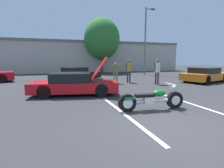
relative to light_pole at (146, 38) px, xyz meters
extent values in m
plane|color=#2D2D30|center=(-7.49, -14.90, -4.27)|extent=(80.00, 80.00, 0.00)
cube|color=white|center=(-8.22, -13.45, -4.26)|extent=(0.12, 4.93, 0.01)
cube|color=white|center=(-5.04, -13.45, -4.26)|extent=(0.12, 4.93, 0.01)
cube|color=#B2AD9E|center=(-7.49, 7.21, -2.07)|extent=(32.00, 4.00, 4.40)
cube|color=slate|center=(-7.49, 7.21, -0.02)|extent=(32.00, 4.20, 0.30)
cylinder|color=slate|center=(-0.08, 0.00, -0.38)|extent=(0.18, 0.18, 7.77)
cylinder|color=slate|center=(0.37, 0.00, 3.35)|extent=(0.90, 0.10, 0.10)
cube|color=#4C4C51|center=(0.82, 0.00, 3.35)|extent=(0.44, 0.28, 0.16)
cylinder|color=brown|center=(-4.12, 4.64, -3.00)|extent=(0.32, 0.32, 2.53)
ellipsoid|color=#2D702D|center=(-4.12, 4.64, 0.34)|extent=(4.82, 4.82, 5.54)
cylinder|color=black|center=(-6.14, -13.41, -3.95)|extent=(0.65, 0.20, 0.64)
cylinder|color=black|center=(-8.03, -13.28, -3.95)|extent=(0.65, 0.20, 0.64)
cylinder|color=silver|center=(-6.14, -13.41, -3.95)|extent=(0.36, 0.19, 0.35)
cylinder|color=silver|center=(-8.03, -13.28, -3.95)|extent=(0.36, 0.19, 0.35)
cylinder|color=silver|center=(-7.08, -13.34, -3.93)|extent=(1.62, 0.23, 0.12)
cube|color=silver|center=(-7.22, -13.33, -3.89)|extent=(0.38, 0.26, 0.28)
ellipsoid|color=#146B2D|center=(-6.80, -13.36, -3.65)|extent=(0.51, 0.31, 0.26)
cube|color=black|center=(-7.37, -13.32, -3.71)|extent=(0.72, 0.31, 0.10)
cube|color=#146B2D|center=(-7.98, -13.28, -3.77)|extent=(0.36, 0.24, 0.10)
cylinder|color=silver|center=(-6.23, -13.40, -3.63)|extent=(0.31, 0.09, 0.63)
cylinder|color=silver|center=(-6.34, -13.39, -3.33)|extent=(0.08, 0.70, 0.04)
sphere|color=silver|center=(-6.18, -13.40, -3.47)|extent=(0.16, 0.16, 0.16)
cylinder|color=silver|center=(-7.50, -13.20, -3.99)|extent=(1.24, 0.17, 0.09)
cube|color=red|center=(-9.43, -9.58, -3.83)|extent=(4.64, 2.58, 0.51)
cube|color=black|center=(-9.60, -9.55, -3.35)|extent=(2.24, 1.95, 0.46)
cylinder|color=black|center=(-8.25, -10.61, -3.94)|extent=(0.69, 0.34, 0.66)
cylinder|color=black|center=(-7.95, -9.08, -3.94)|extent=(0.69, 0.34, 0.66)
cylinder|color=black|center=(-10.91, -10.09, -3.94)|extent=(0.69, 0.34, 0.66)
cylinder|color=black|center=(-10.62, -8.56, -3.94)|extent=(0.69, 0.34, 0.66)
cube|color=red|center=(-8.20, -9.82, -2.95)|extent=(1.21, 1.78, 1.28)
cube|color=#4C4C51|center=(-8.25, -9.81, -3.62)|extent=(0.78, 1.07, 0.28)
cube|color=black|center=(-8.60, -3.46, -3.81)|extent=(4.42, 3.17, 0.53)
cube|color=black|center=(-8.75, -3.52, -3.32)|extent=(2.29, 2.15, 0.44)
cylinder|color=black|center=(-7.15, -3.67, -3.91)|extent=(0.74, 0.48, 0.71)
cylinder|color=black|center=(-7.73, -2.27, -3.91)|extent=(0.74, 0.48, 0.71)
cylinder|color=black|center=(-9.47, -4.64, -3.91)|extent=(0.74, 0.48, 0.71)
cylinder|color=black|center=(-10.06, -3.24, -3.91)|extent=(0.74, 0.48, 0.71)
cylinder|color=black|center=(-14.35, -3.06, -3.93)|extent=(0.71, 0.41, 0.68)
cylinder|color=black|center=(-14.83, -1.47, -3.93)|extent=(0.71, 0.41, 0.68)
cube|color=orange|center=(1.24, -7.69, -3.81)|extent=(4.55, 3.02, 0.55)
cube|color=black|center=(1.08, -7.74, -3.31)|extent=(2.29, 2.20, 0.44)
cylinder|color=black|center=(2.72, -8.16, -3.93)|extent=(0.72, 0.40, 0.68)
cylinder|color=black|center=(2.25, -6.51, -3.93)|extent=(0.72, 0.40, 0.68)
cylinder|color=black|center=(0.23, -8.88, -3.93)|extent=(0.72, 0.40, 0.68)
cylinder|color=black|center=(-0.24, -7.22, -3.93)|extent=(0.72, 0.40, 0.68)
cylinder|color=#333338|center=(-3.35, -7.68, -3.83)|extent=(0.12, 0.12, 0.89)
cylinder|color=#333338|center=(-3.15, -7.68, -3.83)|extent=(0.12, 0.12, 0.89)
cube|color=white|center=(-3.25, -7.68, -3.03)|extent=(0.36, 0.20, 0.70)
cylinder|color=brown|center=(-3.47, -7.68, -3.00)|extent=(0.08, 0.08, 0.63)
cylinder|color=brown|center=(-3.03, -7.68, -3.00)|extent=(0.08, 0.08, 0.63)
sphere|color=brown|center=(-3.25, -7.68, -2.56)|extent=(0.24, 0.24, 0.24)
cylinder|color=#333338|center=(-4.92, -6.10, -3.83)|extent=(0.12, 0.12, 0.88)
cylinder|color=#333338|center=(-4.72, -6.10, -3.83)|extent=(0.12, 0.12, 0.88)
cube|color=#B29933|center=(-4.82, -6.10, -3.04)|extent=(0.36, 0.20, 0.70)
cylinder|color=brown|center=(-5.04, -6.10, -3.00)|extent=(0.08, 0.08, 0.63)
cylinder|color=brown|center=(-4.60, -6.10, -3.00)|extent=(0.08, 0.08, 0.63)
sphere|color=brown|center=(-4.82, -6.10, -2.57)|extent=(0.24, 0.24, 0.24)
cylinder|color=gray|center=(-6.07, -6.24, -3.88)|extent=(0.12, 0.12, 0.78)
cylinder|color=gray|center=(-5.87, -6.24, -3.88)|extent=(0.12, 0.12, 0.78)
cube|color=#4C7F47|center=(-5.97, -6.24, -3.19)|extent=(0.36, 0.20, 0.61)
cylinder|color=#9E704C|center=(-6.19, -6.24, -3.16)|extent=(0.08, 0.08, 0.55)
cylinder|color=#9E704C|center=(-5.75, -6.24, -3.16)|extent=(0.08, 0.08, 0.55)
sphere|color=#9E704C|center=(-5.97, -6.24, -2.77)|extent=(0.21, 0.21, 0.21)
camera|label=1|loc=(-10.41, -18.79, -2.42)|focal=28.00mm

